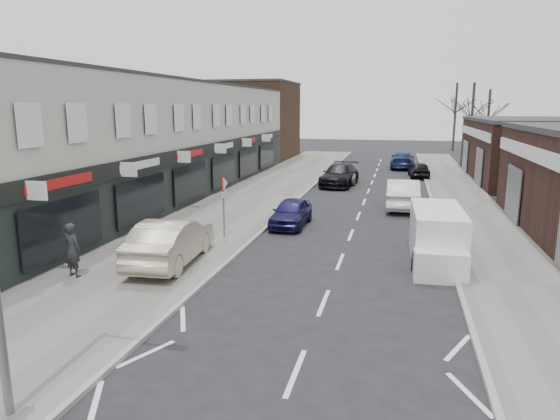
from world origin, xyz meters
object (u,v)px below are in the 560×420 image
Objects in this scene: pedestrian at (72,250)px; white_van at (437,237)px; sedan_on_pavement at (171,241)px; parked_car_right_b at (419,170)px; warning_sign at (224,189)px; parked_car_left_b at (340,175)px; parked_car_right_a at (403,194)px; parked_car_left_c at (342,174)px; parked_car_right_c at (402,160)px; parked_car_left_a at (291,212)px.

white_van is at bearing -142.27° from pedestrian.
parked_car_right_b is (9.27, 25.52, -0.29)m from sedan_on_pavement.
warning_sign reaches higher than white_van.
sedan_on_pavement is at bearing -95.53° from parked_car_left_b.
warning_sign is 1.50× the size of pedestrian.
white_van reaches higher than pedestrian.
parked_car_right_a is at bearing -110.69° from pedestrian.
pedestrian is at bearing 53.72° from parked_car_right_a.
warning_sign is 0.55× the size of sedan_on_pavement.
parked_car_right_a is at bearing -65.52° from parked_car_left_c.
parked_car_left_c is 0.92× the size of parked_car_right_c.
sedan_on_pavement is 21.72m from parked_car_left_c.
parked_car_right_a is at bearing 49.52° from warning_sign.
parked_car_left_b is at bearing 79.53° from warning_sign.
white_van is 0.94× the size of parked_car_left_b.
parked_car_right_c is (7.97, 31.45, -0.18)m from sedan_on_pavement.
parked_car_left_b is 8.59m from parked_car_right_a.
pedestrian reaches higher than parked_car_left_a.
pedestrian reaches higher than parked_car_left_c.
white_van is 9.77m from parked_car_right_a.
white_van is 12.63m from pedestrian.
parked_car_left_a reaches higher than parked_car_right_b.
warning_sign is at bearing 64.17° from parked_car_right_b.
parked_car_right_b is at bearing -98.17° from pedestrian.
sedan_on_pavement is at bearing -98.87° from warning_sign.
pedestrian reaches higher than parked_car_right_a.
parked_car_left_b reaches higher than parked_car_left_c.
parked_car_left_a is at bearing -116.35° from sedan_on_pavement.
warning_sign is at bearing 48.79° from parked_car_right_a.
pedestrian is 10.49m from parked_car_left_a.
pedestrian is 0.47× the size of parked_car_left_a.
warning_sign reaches higher than parked_car_left_c.
parked_car_left_a is 1.02× the size of parked_car_right_b.
parked_car_left_a is 7.57m from parked_car_right_a.
white_van is at bearing -167.16° from sedan_on_pavement.
pedestrian is at bearing -117.24° from warning_sign.
parked_car_left_c is at bearing 88.08° from parked_car_left_a.
parked_car_left_b reaches higher than parked_car_right_b.
sedan_on_pavement is 32.44m from parked_car_right_c.
parked_car_right_a is (10.44, 14.60, -0.20)m from pedestrian.
parked_car_left_a is 14.47m from parked_car_left_c.
sedan_on_pavement is at bearing -164.46° from white_van.
parked_car_right_c reaches higher than parked_car_left_c.
parked_car_right_b is (0.10, 22.69, -0.28)m from white_van.
sedan_on_pavement is 0.99× the size of parked_car_right_a.
parked_car_right_a is 1.33× the size of parked_car_right_b.
warning_sign is 0.72× the size of parked_car_right_b.
parked_car_left_c is (3.57, 21.43, -0.27)m from sedan_on_pavement.
pedestrian reaches higher than sedan_on_pavement.
parked_car_right_b is 6.07m from parked_car_right_c.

